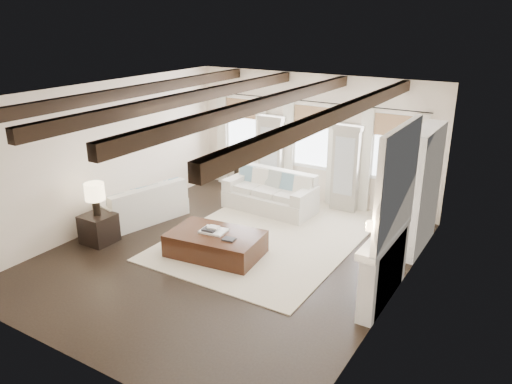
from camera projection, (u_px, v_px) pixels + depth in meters
The scene contains 16 objects.
ground at pixel (229, 255), 9.96m from camera, with size 7.50×7.50×0.00m, color black.
room_shell at pixel (285, 159), 9.67m from camera, with size 6.54×7.54×3.22m.
area_rug at pixel (271, 235), 10.84m from camera, with size 3.60×5.02×0.02m, color beige.
sofa_back at pixel (271, 194), 12.16m from camera, with size 2.26×1.11×0.95m.
sofa_left at pixel (143, 206), 11.50m from camera, with size 1.38×2.21×0.88m.
ottoman at pixel (216, 244), 9.89m from camera, with size 1.81×1.13×0.47m, color black.
tray at pixel (214, 231), 9.87m from camera, with size 0.50×0.38×0.04m, color white.
book_lower at pixel (209, 230), 9.83m from camera, with size 0.26×0.20×0.04m, color #262628.
book_upper at pixel (213, 227), 9.85m from camera, with size 0.22×0.17×0.03m, color beige.
book_loose at pixel (229, 239), 9.51m from camera, with size 0.24×0.18×0.03m, color #262628.
side_table_front at pixel (99, 228), 10.43m from camera, with size 0.61×0.61×0.61m, color black.
lamp_front at pixel (95, 194), 10.17m from camera, with size 0.40×0.40×0.69m.
side_table_back at pixel (237, 186), 13.11m from camera, with size 0.36×0.36×0.54m, color black.
lamp_back at pixel (236, 162), 12.89m from camera, with size 0.32×0.32×0.55m.
candlestick_near at pixel (366, 285), 8.27m from camera, with size 0.15×0.15×0.75m.
candlestick_far at pixel (376, 270), 8.65m from camera, with size 0.17×0.17×0.84m.
Camera 1 is at (5.14, -7.34, 4.56)m, focal length 35.00 mm.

